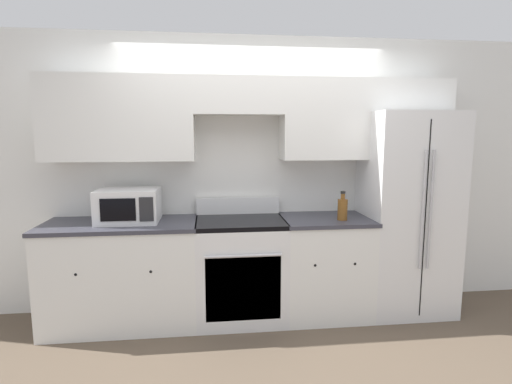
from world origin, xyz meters
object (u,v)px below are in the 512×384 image
(refrigerator, at_px, (406,213))
(bottle, at_px, (343,209))
(oven_range, at_px, (241,269))
(microwave, at_px, (129,205))

(refrigerator, bearing_deg, bottle, -168.23)
(refrigerator, xyz_separation_m, bottle, (-0.67, -0.14, 0.08))
(oven_range, relative_size, microwave, 2.09)
(microwave, height_order, bottle, microwave)
(oven_range, xyz_separation_m, refrigerator, (1.58, 0.03, 0.48))
(refrigerator, relative_size, bottle, 7.27)
(oven_range, xyz_separation_m, microwave, (-0.98, 0.04, 0.60))
(microwave, distance_m, bottle, 1.89)
(microwave, xyz_separation_m, bottle, (1.88, -0.15, -0.04))
(oven_range, height_order, microwave, microwave)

